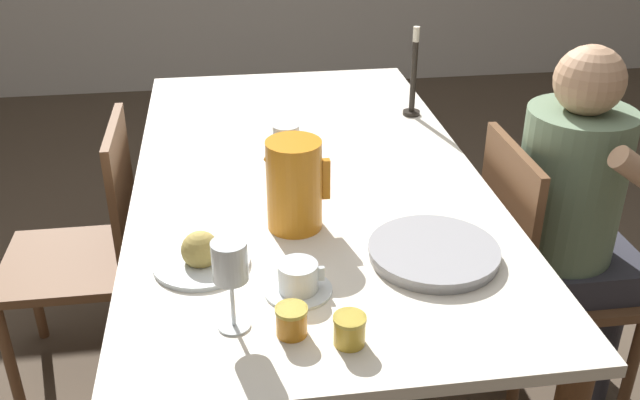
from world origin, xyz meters
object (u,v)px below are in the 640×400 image
at_px(red_pitcher, 294,185).
at_px(wine_glass_juice, 230,266).
at_px(jam_jar_red, 292,320).
at_px(wine_glass_water, 286,144).
at_px(serving_tray, 434,252).
at_px(person_seated, 578,207).
at_px(jam_jar_amber, 349,329).
at_px(candlestick_tall, 413,82).
at_px(chair_opposite, 90,248).
at_px(teacup_near_person, 298,280).
at_px(chair_person_side, 538,271).
at_px(bread_plate, 201,256).

xyz_separation_m(red_pitcher, wine_glass_juice, (-0.17, -0.39, 0.03)).
height_order(red_pitcher, jam_jar_red, red_pitcher).
distance_m(wine_glass_water, serving_tray, 0.49).
bearing_deg(person_seated, wine_glass_water, -91.86).
height_order(jam_jar_amber, jam_jar_red, same).
bearing_deg(wine_glass_juice, person_seated, 27.24).
bearing_deg(jam_jar_amber, wine_glass_water, 95.28).
relative_size(person_seated, candlestick_tall, 3.75).
relative_size(chair_opposite, teacup_near_person, 5.88).
bearing_deg(chair_opposite, jam_jar_amber, -144.26).
bearing_deg(chair_opposite, serving_tray, -125.33).
distance_m(chair_person_side, red_pitcher, 0.87).
bearing_deg(jam_jar_amber, teacup_near_person, 112.98).
distance_m(red_pitcher, teacup_near_person, 0.30).
bearing_deg(red_pitcher, chair_opposite, 143.32).
distance_m(serving_tray, candlestick_tall, 0.94).
bearing_deg(jam_jar_red, wine_glass_juice, 160.66).
distance_m(jam_jar_amber, candlestick_tall, 1.27).
xyz_separation_m(wine_glass_juice, bread_plate, (-0.07, 0.24, -0.12)).
relative_size(wine_glass_water, wine_glass_juice, 1.06).
bearing_deg(jam_jar_red, wine_glass_water, 85.04).
height_order(chair_opposite, jam_jar_red, chair_opposite).
bearing_deg(red_pitcher, bread_plate, -147.70).
relative_size(wine_glass_juice, teacup_near_person, 1.33).
bearing_deg(candlestick_tall, person_seated, -59.09).
bearing_deg(jam_jar_red, red_pitcher, 82.83).
bearing_deg(jam_jar_amber, serving_tray, 47.86).
bearing_deg(bread_plate, wine_glass_juice, -74.44).
distance_m(chair_person_side, jam_jar_amber, 0.98).
bearing_deg(wine_glass_water, chair_person_side, -1.79).
height_order(person_seated, teacup_near_person, person_seated).
bearing_deg(chair_person_side, teacup_near_person, -61.68).
xyz_separation_m(person_seated, candlestick_tall, (-0.35, 0.59, 0.20)).
distance_m(chair_opposite, person_seated, 1.51).
height_order(serving_tray, candlestick_tall, candlestick_tall).
bearing_deg(chair_person_side, wine_glass_water, -91.79).
xyz_separation_m(wine_glass_water, bread_plate, (-0.23, -0.31, -0.13)).
xyz_separation_m(chair_person_side, teacup_near_person, (-0.78, -0.42, 0.33)).
relative_size(teacup_near_person, bread_plate, 0.67).
height_order(red_pitcher, wine_glass_juice, red_pitcher).
relative_size(chair_person_side, wine_glass_juice, 4.42).
height_order(chair_opposite, person_seated, person_seated).
bearing_deg(candlestick_tall, jam_jar_red, -115.42).
relative_size(chair_person_side, chair_opposite, 1.00).
distance_m(chair_person_side, wine_glass_juice, 1.15).
height_order(bread_plate, jam_jar_red, bread_plate).
distance_m(wine_glass_water, teacup_near_person, 0.46).
bearing_deg(jam_jar_amber, bread_plate, 131.77).
distance_m(chair_person_side, candlestick_tall, 0.76).
xyz_separation_m(wine_glass_water, teacup_near_person, (-0.02, -0.44, -0.13)).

